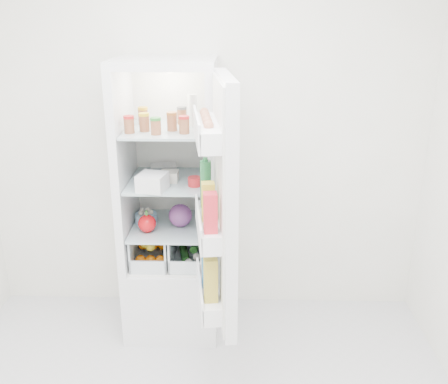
{
  "coord_description": "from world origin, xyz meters",
  "views": [
    {
      "loc": [
        0.23,
        -1.77,
        2.06
      ],
      "look_at": [
        0.15,
        0.95,
        1.06
      ],
      "focal_mm": 40.0,
      "sensor_mm": 36.0,
      "label": 1
    }
  ],
  "objects_px": {
    "refrigerator": "(173,232)",
    "fridge_door": "(220,209)",
    "red_cabbage": "(180,215)",
    "mushroom_bowl": "(146,218)"
  },
  "relations": [
    {
      "from": "mushroom_bowl",
      "to": "fridge_door",
      "type": "height_order",
      "value": "fridge_door"
    },
    {
      "from": "refrigerator",
      "to": "fridge_door",
      "type": "height_order",
      "value": "refrigerator"
    },
    {
      "from": "red_cabbage",
      "to": "mushroom_bowl",
      "type": "bearing_deg",
      "value": 169.54
    },
    {
      "from": "mushroom_bowl",
      "to": "refrigerator",
      "type": "bearing_deg",
      "value": 12.14
    },
    {
      "from": "fridge_door",
      "to": "red_cabbage",
      "type": "bearing_deg",
      "value": 18.78
    },
    {
      "from": "red_cabbage",
      "to": "fridge_door",
      "type": "relative_size",
      "value": 0.11
    },
    {
      "from": "refrigerator",
      "to": "mushroom_bowl",
      "type": "distance_m",
      "value": 0.2
    },
    {
      "from": "fridge_door",
      "to": "mushroom_bowl",
      "type": "bearing_deg",
      "value": 32.68
    },
    {
      "from": "refrigerator",
      "to": "red_cabbage",
      "type": "xyz_separation_m",
      "value": [
        0.07,
        -0.08,
        0.16
      ]
    },
    {
      "from": "refrigerator",
      "to": "red_cabbage",
      "type": "height_order",
      "value": "refrigerator"
    }
  ]
}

